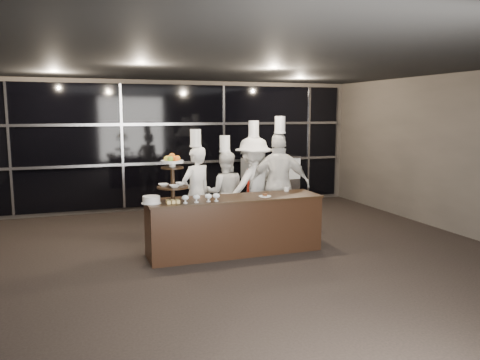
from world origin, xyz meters
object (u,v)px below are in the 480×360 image
object	(u,v)px
chef_b	(225,192)
chef_c	(254,185)
display_case	(270,179)
layer_cake	(151,200)
buffet_counter	(235,225)
display_stand	(172,174)
chef_d	(279,184)
chef_a	(196,192)

from	to	relation	value
chef_b	chef_c	world-z (taller)	chef_c
display_case	layer_cake	bearing A→B (deg)	-135.91
chef_c	buffet_counter	bearing A→B (deg)	-125.03
display_stand	chef_d	size ratio (longest dim) A/B	0.34
chef_a	chef_b	distance (m)	0.67
buffet_counter	display_stand	bearing A→B (deg)	-179.99
chef_a	chef_c	distance (m)	1.12
display_case	chef_b	bearing A→B (deg)	-132.22
chef_b	chef_c	bearing A→B (deg)	-21.28
buffet_counter	chef_c	size ratio (longest dim) A/B	1.34
layer_cake	chef_c	world-z (taller)	chef_c
buffet_counter	chef_b	bearing A→B (deg)	79.17
layer_cake	chef_d	bearing A→B (deg)	17.57
display_case	chef_a	distance (m)	3.24
display_case	chef_a	world-z (taller)	chef_a
chef_c	chef_d	world-z (taller)	chef_d
chef_b	buffet_counter	bearing A→B (deg)	-100.83
display_stand	display_case	distance (m)	4.42
display_case	chef_d	world-z (taller)	chef_d
chef_a	chef_d	distance (m)	1.52
layer_cake	chef_a	xyz separation A→B (m)	(0.96, 1.04, -0.11)
display_stand	chef_d	world-z (taller)	chef_d
display_case	chef_d	size ratio (longest dim) A/B	0.60
display_stand	chef_a	world-z (taller)	chef_a
layer_cake	display_case	size ratio (longest dim) A/B	0.23
layer_cake	chef_b	size ratio (longest dim) A/B	0.16
chef_a	chef_b	bearing A→B (deg)	22.19
chef_a	chef_c	bearing A→B (deg)	3.00
display_stand	chef_b	size ratio (longest dim) A/B	0.40
buffet_counter	chef_d	distance (m)	1.42
display_case	chef_b	size ratio (longest dim) A/B	0.72
display_stand	chef_a	distance (m)	1.26
display_case	chef_c	distance (m)	2.49
display_case	display_stand	bearing A→B (deg)	-133.29
chef_d	chef_a	bearing A→B (deg)	170.05
chef_b	chef_a	bearing A→B (deg)	-157.81
layer_cake	chef_a	distance (m)	1.42
layer_cake	chef_d	world-z (taller)	chef_d
display_case	chef_c	size ratio (longest dim) A/B	0.62
display_stand	display_case	bearing A→B (deg)	46.71
display_case	chef_b	world-z (taller)	chef_b
chef_a	chef_d	size ratio (longest dim) A/B	0.90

